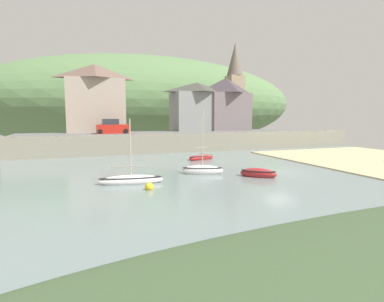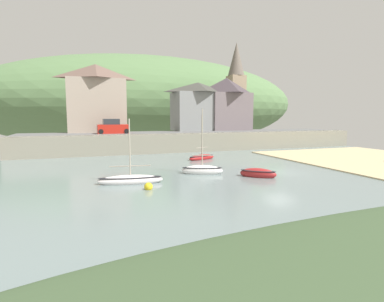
{
  "view_description": "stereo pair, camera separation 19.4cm",
  "coord_description": "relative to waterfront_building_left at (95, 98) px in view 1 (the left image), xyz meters",
  "views": [
    {
      "loc": [
        -16.05,
        -21.68,
        4.76
      ],
      "look_at": [
        -6.41,
        4.34,
        1.58
      ],
      "focal_mm": 28.81,
      "sensor_mm": 36.0,
      "label": 1
    },
    {
      "loc": [
        -15.86,
        -21.75,
        4.76
      ],
      "look_at": [
        -6.41,
        4.34,
        1.58
      ],
      "focal_mm": 28.81,
      "sensor_mm": 36.0,
      "label": 2
    }
  ],
  "objects": [
    {
      "name": "quay_seawall",
      "position": [
        13.52,
        -7.7,
        -5.97
      ],
      "size": [
        48.0,
        9.4,
        2.4
      ],
      "color": "gray",
      "rests_on": "ground"
    },
    {
      "name": "waterfront_building_left",
      "position": [
        0.0,
        0.0,
        0.0
      ],
      "size": [
        8.31,
        4.57,
        9.67
      ],
      "color": "#A29281",
      "rests_on": "ground"
    },
    {
      "name": "mooring_buoy",
      "position": [
        1.67,
        -27.57,
        -7.15
      ],
      "size": [
        0.57,
        0.57,
        0.57
      ],
      "color": "yellow",
      "rests_on": "ground"
    },
    {
      "name": "waterfront_building_right",
      "position": [
        20.79,
        0.0,
        -0.54
      ],
      "size": [
        7.07,
        6.29,
        8.6
      ],
      "color": "slate",
      "rests_on": "ground"
    },
    {
      "name": "waterfront_building_centre",
      "position": [
        15.71,
        -0.0,
        -1.02
      ],
      "size": [
        8.22,
        5.62,
        7.68
      ],
      "color": "gray",
      "rests_on": "ground"
    },
    {
      "name": "sailboat_blue_trim",
      "position": [
        10.03,
        -15.92,
        -7.07
      ],
      "size": [
        3.56,
        2.04,
        5.01
      ],
      "rotation": [
        0.0,
        0.0,
        0.35
      ],
      "color": "#AA1D1E",
      "rests_on": "ground"
    },
    {
      "name": "sailboat_nearest_shore",
      "position": [
        6.98,
        -23.69,
        -7.01
      ],
      "size": [
        3.52,
        2.21,
        5.52
      ],
      "rotation": [
        0.0,
        0.0,
        -0.4
      ],
      "color": "white",
      "rests_on": "ground"
    },
    {
      "name": "sailboat_far_left",
      "position": [
        10.59,
        -26.42,
        -7.05
      ],
      "size": [
        2.78,
        2.64,
        0.89
      ],
      "rotation": [
        0.0,
        0.0,
        -0.73
      ],
      "color": "maroon",
      "rests_on": "ground"
    },
    {
      "name": "church_with_spire",
      "position": [
        24.66,
        4.0,
        3.09
      ],
      "size": [
        3.0,
        3.0,
        15.51
      ],
      "color": "gray",
      "rests_on": "ground"
    },
    {
      "name": "parked_car_near_slipway",
      "position": [
        1.74,
        -4.5,
        -4.12
      ],
      "size": [
        4.13,
        1.82,
        1.95
      ],
      "rotation": [
        0.0,
        0.0,
        0.02
      ],
      "color": "#B52117",
      "rests_on": "ground"
    },
    {
      "name": "dinghy_open_wooden",
      "position": [
        0.84,
        -25.4,
        -7.06
      ],
      "size": [
        4.66,
        1.62,
        4.74
      ],
      "rotation": [
        0.0,
        0.0,
        -0.14
      ],
      "color": "white",
      "rests_on": "ground"
    },
    {
      "name": "hillside_backdrop",
      "position": [
        12.67,
        30.0,
        0.49
      ],
      "size": [
        80.0,
        44.0,
        22.31
      ],
      "color": "#56784A",
      "rests_on": "ground"
    }
  ]
}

